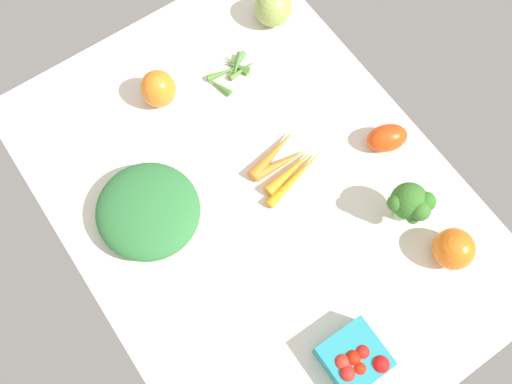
{
  "coord_description": "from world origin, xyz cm",
  "views": [
    {
      "loc": [
        -36.25,
        25.05,
        116.76
      ],
      "look_at": [
        0.0,
        0.0,
        4.0
      ],
      "focal_mm": 41.51,
      "sensor_mm": 36.0,
      "label": 1
    }
  ],
  "objects_px": {
    "heirloom_tomato_green": "(273,7)",
    "heirloom_tomato_orange": "(454,249)",
    "broccoli_head": "(411,203)",
    "berry_basket": "(355,359)",
    "roma_tomato": "(387,138)",
    "bell_pepper_orange": "(158,89)",
    "carrot_bunch": "(285,165)",
    "okra_pile": "(233,70)",
    "leafy_greens_clump": "(148,211)"
  },
  "relations": [
    {
      "from": "bell_pepper_orange",
      "to": "heirloom_tomato_orange",
      "type": "relative_size",
      "value": 1.05
    },
    {
      "from": "berry_basket",
      "to": "roma_tomato",
      "type": "height_order",
      "value": "berry_basket"
    },
    {
      "from": "okra_pile",
      "to": "heirloom_tomato_orange",
      "type": "bearing_deg",
      "value": -169.08
    },
    {
      "from": "roma_tomato",
      "to": "heirloom_tomato_orange",
      "type": "relative_size",
      "value": 1.07
    },
    {
      "from": "okra_pile",
      "to": "heirloom_tomato_orange",
      "type": "distance_m",
      "value": 0.61
    },
    {
      "from": "carrot_bunch",
      "to": "heirloom_tomato_green",
      "type": "height_order",
      "value": "heirloom_tomato_green"
    },
    {
      "from": "okra_pile",
      "to": "heirloom_tomato_orange",
      "type": "xyz_separation_m",
      "value": [
        -0.6,
        -0.12,
        0.03
      ]
    },
    {
      "from": "berry_basket",
      "to": "broccoli_head",
      "type": "bearing_deg",
      "value": -57.37
    },
    {
      "from": "leafy_greens_clump",
      "to": "okra_pile",
      "type": "bearing_deg",
      "value": -59.87
    },
    {
      "from": "bell_pepper_orange",
      "to": "carrot_bunch",
      "type": "distance_m",
      "value": 0.32
    },
    {
      "from": "leafy_greens_clump",
      "to": "carrot_bunch",
      "type": "bearing_deg",
      "value": -102.92
    },
    {
      "from": "broccoli_head",
      "to": "heirloom_tomato_green",
      "type": "relative_size",
      "value": 1.3
    },
    {
      "from": "berry_basket",
      "to": "roma_tomato",
      "type": "relative_size",
      "value": 1.21
    },
    {
      "from": "leafy_greens_clump",
      "to": "heirloom_tomato_orange",
      "type": "relative_size",
      "value": 2.56
    },
    {
      "from": "broccoli_head",
      "to": "heirloom_tomato_green",
      "type": "bearing_deg",
      "value": -6.54
    },
    {
      "from": "leafy_greens_clump",
      "to": "heirloom_tomato_green",
      "type": "relative_size",
      "value": 2.42
    },
    {
      "from": "roma_tomato",
      "to": "okra_pile",
      "type": "bearing_deg",
      "value": -41.91
    },
    {
      "from": "okra_pile",
      "to": "carrot_bunch",
      "type": "relative_size",
      "value": 0.72
    },
    {
      "from": "bell_pepper_orange",
      "to": "leafy_greens_clump",
      "type": "bearing_deg",
      "value": 144.29
    },
    {
      "from": "berry_basket",
      "to": "heirloom_tomato_orange",
      "type": "relative_size",
      "value": 1.29
    },
    {
      "from": "okra_pile",
      "to": "roma_tomato",
      "type": "xyz_separation_m",
      "value": [
        -0.34,
        -0.17,
        0.02
      ]
    },
    {
      "from": "okra_pile",
      "to": "leafy_greens_clump",
      "type": "bearing_deg",
      "value": 120.13
    },
    {
      "from": "broccoli_head",
      "to": "heirloom_tomato_orange",
      "type": "height_order",
      "value": "broccoli_head"
    },
    {
      "from": "okra_pile",
      "to": "roma_tomato",
      "type": "distance_m",
      "value": 0.38
    },
    {
      "from": "roma_tomato",
      "to": "carrot_bunch",
      "type": "bearing_deg",
      "value": 1.24
    },
    {
      "from": "okra_pile",
      "to": "broccoli_head",
      "type": "height_order",
      "value": "broccoli_head"
    },
    {
      "from": "berry_basket",
      "to": "carrot_bunch",
      "type": "distance_m",
      "value": 0.41
    },
    {
      "from": "roma_tomato",
      "to": "broccoli_head",
      "type": "bearing_deg",
      "value": 85.37
    },
    {
      "from": "roma_tomato",
      "to": "bell_pepper_orange",
      "type": "height_order",
      "value": "bell_pepper_orange"
    },
    {
      "from": "heirloom_tomato_green",
      "to": "heirloom_tomato_orange",
      "type": "bearing_deg",
      "value": 176.44
    },
    {
      "from": "berry_basket",
      "to": "heirloom_tomato_orange",
      "type": "xyz_separation_m",
      "value": [
        0.05,
        -0.28,
        0.01
      ]
    },
    {
      "from": "berry_basket",
      "to": "heirloom_tomato_green",
      "type": "height_order",
      "value": "heirloom_tomato_green"
    },
    {
      "from": "okra_pile",
      "to": "berry_basket",
      "type": "distance_m",
      "value": 0.67
    },
    {
      "from": "okra_pile",
      "to": "berry_basket",
      "type": "xyz_separation_m",
      "value": [
        -0.65,
        0.17,
        0.02
      ]
    },
    {
      "from": "leafy_greens_clump",
      "to": "heirloom_tomato_orange",
      "type": "height_order",
      "value": "heirloom_tomato_orange"
    },
    {
      "from": "roma_tomato",
      "to": "leafy_greens_clump",
      "type": "height_order",
      "value": "leafy_greens_clump"
    },
    {
      "from": "okra_pile",
      "to": "leafy_greens_clump",
      "type": "height_order",
      "value": "leafy_greens_clump"
    },
    {
      "from": "carrot_bunch",
      "to": "leafy_greens_clump",
      "type": "distance_m",
      "value": 0.3
    },
    {
      "from": "berry_basket",
      "to": "heirloom_tomato_green",
      "type": "xyz_separation_m",
      "value": [
        0.72,
        -0.33,
        0.01
      ]
    },
    {
      "from": "berry_basket",
      "to": "carrot_bunch",
      "type": "xyz_separation_m",
      "value": [
        0.39,
        -0.13,
        -0.02
      ]
    },
    {
      "from": "heirloom_tomato_orange",
      "to": "okra_pile",
      "type": "bearing_deg",
      "value": 10.92
    },
    {
      "from": "roma_tomato",
      "to": "bell_pepper_orange",
      "type": "xyz_separation_m",
      "value": [
        0.37,
        0.34,
        0.01
      ]
    },
    {
      "from": "roma_tomato",
      "to": "leafy_greens_clump",
      "type": "distance_m",
      "value": 0.52
    },
    {
      "from": "okra_pile",
      "to": "berry_basket",
      "type": "bearing_deg",
      "value": 165.57
    },
    {
      "from": "heirloom_tomato_green",
      "to": "heirloom_tomato_orange",
      "type": "relative_size",
      "value": 1.06
    },
    {
      "from": "berry_basket",
      "to": "carrot_bunch",
      "type": "height_order",
      "value": "berry_basket"
    },
    {
      "from": "berry_basket",
      "to": "heirloom_tomato_green",
      "type": "bearing_deg",
      "value": -24.33
    },
    {
      "from": "leafy_greens_clump",
      "to": "berry_basket",
      "type": "bearing_deg",
      "value": -160.48
    },
    {
      "from": "okra_pile",
      "to": "broccoli_head",
      "type": "bearing_deg",
      "value": -169.06
    },
    {
      "from": "roma_tomato",
      "to": "carrot_bunch",
      "type": "xyz_separation_m",
      "value": [
        0.08,
        0.21,
        -0.02
      ]
    }
  ]
}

